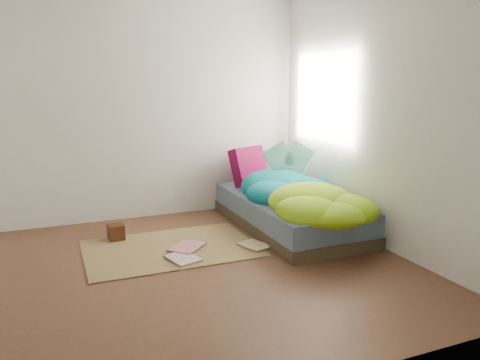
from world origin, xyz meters
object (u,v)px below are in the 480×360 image
object	(u,v)px
floor_book_b	(175,246)
open_book	(289,149)
bed	(289,212)
wooden_box	(116,232)
pillow_magenta	(249,166)
floor_book_a	(172,261)

from	to	relation	value
floor_book_b	open_book	bearing A→B (deg)	62.37
bed	open_book	distance (m)	0.72
wooden_box	pillow_magenta	bearing A→B (deg)	15.52
pillow_magenta	floor_book_b	world-z (taller)	pillow_magenta
wooden_box	floor_book_a	distance (m)	0.91
bed	floor_book_b	size ratio (longest dim) A/B	5.86
open_book	floor_book_a	xyz separation A→B (m)	(-1.59, -0.81, -0.80)
floor_book_a	floor_book_b	size ratio (longest dim) A/B	0.91
floor_book_b	wooden_box	bearing A→B (deg)	-177.56
open_book	floor_book_b	distance (m)	1.72
pillow_magenta	floor_book_b	xyz separation A→B (m)	(-1.17, -0.92, -0.54)
bed	floor_book_b	xyz separation A→B (m)	(-1.33, -0.18, -0.14)
pillow_magenta	floor_book_a	bearing A→B (deg)	-157.20
bed	floor_book_b	bearing A→B (deg)	-172.46
wooden_box	floor_book_a	xyz separation A→B (m)	(0.36, -0.83, -0.06)
wooden_box	floor_book_a	size ratio (longest dim) A/B	0.49
open_book	wooden_box	xyz separation A→B (m)	(-1.94, 0.02, -0.74)
open_book	wooden_box	bearing A→B (deg)	-169.03
open_book	floor_book_a	distance (m)	1.95
open_book	wooden_box	distance (m)	2.08
floor_book_a	bed	bearing A→B (deg)	4.08
bed	floor_book_b	distance (m)	1.35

